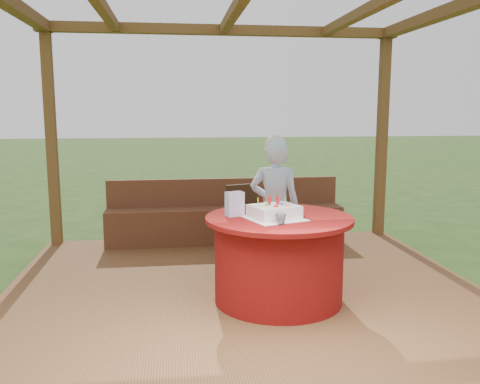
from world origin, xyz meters
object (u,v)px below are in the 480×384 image
bench (225,221)px  table (279,258)px  birthday_cake (274,212)px  chair (245,219)px  gift_bag (235,204)px  elderly_woman (275,205)px  drinking_glass (281,219)px

bench → table: size_ratio=2.33×
table → birthday_cake: bearing=-124.9°
birthday_cake → chair: bearing=91.7°
birthday_cake → gift_bag: bearing=153.3°
elderly_woman → gift_bag: 0.84m
bench → drinking_glass: drinking_glass is taller
table → chair: bearing=94.3°
elderly_woman → gift_bag: size_ratio=6.76×
drinking_glass → bench: bearing=94.9°
birthday_cake → drinking_glass: size_ratio=6.10×
bench → drinking_glass: size_ratio=32.76×
birthday_cake → gift_bag: 0.36m
gift_bag → drinking_glass: (0.33, -0.38, -0.06)m
bench → gift_bag: size_ratio=14.14×
table → birthday_cake: birthday_cake is taller
gift_bag → drinking_glass: bearing=-67.9°
birthday_cake → drinking_glass: birthday_cake is taller
bench → chair: 0.79m
table → elderly_woman: bearing=81.4°
bench → gift_bag: gift_bag is taller
elderly_woman → drinking_glass: bearing=-98.8°
elderly_woman → drinking_glass: size_ratio=15.66×
gift_bag → table: bearing=-30.2°
bench → elderly_woman: 1.49m
birthday_cake → drinking_glass: bearing=-87.8°
table → gift_bag: size_ratio=6.06×
table → gift_bag: (-0.38, 0.08, 0.48)m
birthday_cake → elderly_woman: bearing=78.3°
chair → birthday_cake: (0.04, -1.44, 0.37)m
birthday_cake → gift_bag: gift_bag is taller
chair → birthday_cake: 1.49m
elderly_woman → drinking_glass: (-0.16, -1.05, 0.08)m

